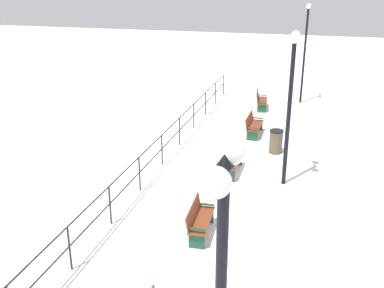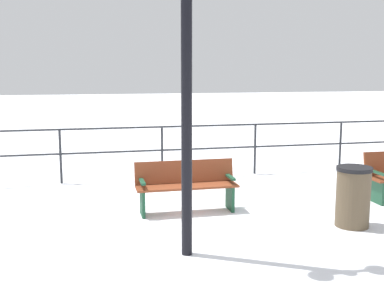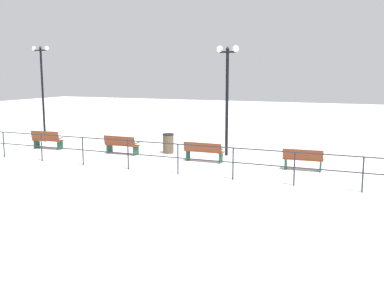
% 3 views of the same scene
% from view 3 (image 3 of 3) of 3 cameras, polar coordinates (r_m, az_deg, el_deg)
% --- Properties ---
extents(ground_plane, '(80.00, 80.00, 0.00)m').
position_cam_3_polar(ground_plane, '(19.30, 1.62, -2.21)').
color(ground_plane, white).
rests_on(ground_plane, ground).
extents(bench_second, '(0.60, 1.55, 0.86)m').
position_cam_3_polar(bench_second, '(17.93, 13.86, -1.87)').
color(bench_second, brown).
rests_on(bench_second, ground).
extents(bench_third, '(0.48, 1.70, 0.85)m').
position_cam_3_polar(bench_third, '(19.09, 1.47, -0.91)').
color(bench_third, brown).
rests_on(bench_third, ground).
extents(bench_fourth, '(0.59, 1.65, 0.88)m').
position_cam_3_polar(bench_fourth, '(21.11, -8.92, -0.09)').
color(bench_fourth, brown).
rests_on(bench_fourth, ground).
extents(bench_fifth, '(0.71, 1.60, 0.93)m').
position_cam_3_polar(bench_fifth, '(23.40, -17.87, 0.52)').
color(bench_fifth, brown).
rests_on(bench_fifth, ground).
extents(lamppost_middle, '(0.29, 1.04, 4.94)m').
position_cam_3_polar(lamppost_middle, '(20.41, 4.48, 7.83)').
color(lamppost_middle, black).
rests_on(lamppost_middle, ground).
extents(lamppost_far, '(0.23, 1.09, 5.18)m').
position_cam_3_polar(lamppost_far, '(25.84, -18.45, 7.66)').
color(lamppost_far, black).
rests_on(lamppost_far, ground).
extents(waterfront_railing, '(0.05, 21.58, 1.16)m').
position_cam_3_polar(waterfront_railing, '(16.73, -1.80, -1.22)').
color(waterfront_railing, '#26282D').
rests_on(waterfront_railing, ground).
extents(trash_bin, '(0.53, 0.53, 0.93)m').
position_cam_3_polar(trash_bin, '(21.20, -3.03, 0.08)').
color(trash_bin, brown).
rests_on(trash_bin, ground).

